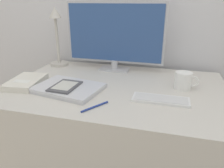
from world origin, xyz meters
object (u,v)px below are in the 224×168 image
keyboard (161,99)px  notebook (26,82)px  laptop (68,88)px  coffee_mug (184,81)px  monitor (115,35)px  desk_lamp (57,34)px  pen (95,107)px  ereader (65,86)px

keyboard → notebook: size_ratio=1.02×
laptop → coffee_mug: (0.59, 0.18, 0.03)m
monitor → desk_lamp: (-0.42, 0.01, -0.01)m
monitor → notebook: size_ratio=2.45×
notebook → pen: 0.50m
notebook → desk_lamp: bearing=90.5°
pen → ereader: bearing=147.5°
monitor → coffee_mug: 0.53m
ereader → desk_lamp: size_ratio=0.44×
ereader → keyboard: bearing=1.5°
desk_lamp → pen: desk_lamp is taller
laptop → notebook: 0.27m
desk_lamp → monitor: bearing=-0.8°
keyboard → pen: size_ratio=2.08×
laptop → notebook: size_ratio=1.42×
keyboard → desk_lamp: desk_lamp is taller
notebook → laptop: bearing=-2.9°
desk_lamp → laptop: bearing=-56.9°
monitor → ereader: 0.50m
monitor → ereader: bearing=-110.1°
monitor → ereader: size_ratio=3.60×
ereader → notebook: size_ratio=0.68×
keyboard → coffee_mug: size_ratio=2.15×
notebook → ereader: bearing=-7.1°
notebook → coffee_mug: size_ratio=2.11×
laptop → ereader: 0.03m
ereader → laptop: bearing=66.8°
desk_lamp → pen: (0.47, -0.57, -0.22)m
laptop → coffee_mug: size_ratio=3.01×
ereader → desk_lamp: bearing=121.1°
notebook → pen: bearing=-19.5°
ereader → notebook: bearing=172.9°
monitor → keyboard: 0.58m
monitor → laptop: (-0.15, -0.41, -0.22)m
desk_lamp → pen: bearing=-50.2°
laptop → desk_lamp: desk_lamp is taller
keyboard → coffee_mug: bearing=60.2°
desk_lamp → coffee_mug: desk_lamp is taller
keyboard → desk_lamp: 0.88m
coffee_mug → pen: (-0.38, -0.33, -0.04)m
desk_lamp → keyboard: bearing=-29.2°
desk_lamp → notebook: (0.00, -0.40, -0.21)m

